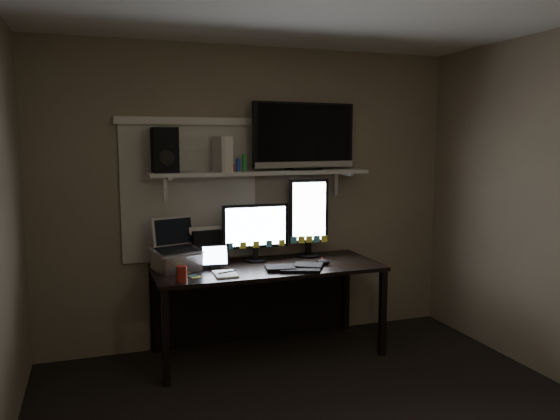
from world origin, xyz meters
name	(u,v)px	position (x,y,z in m)	size (l,w,h in m)	color
back_wall	(254,197)	(0.00, 1.80, 1.25)	(3.60, 3.60, 0.00)	#6B5C4D
window_blinds	(190,193)	(-0.55, 1.79, 1.30)	(1.10, 0.02, 1.10)	silver
desk	(263,283)	(0.00, 1.55, 0.55)	(1.80, 0.75, 0.73)	black
wall_shelf	(260,172)	(0.00, 1.62, 1.46)	(1.80, 0.35, 0.03)	#B3B4AF
monitor_landscape	(255,232)	(-0.05, 1.61, 0.97)	(0.56, 0.06, 0.49)	black
monitor_portrait	(309,217)	(0.44, 1.64, 1.07)	(0.34, 0.06, 0.68)	black
keyboard	(294,267)	(0.16, 1.26, 0.74)	(0.46, 0.18, 0.03)	black
mouse	(324,262)	(0.44, 1.32, 0.75)	(0.07, 0.12, 0.04)	black
notepad	(225,274)	(-0.39, 1.24, 0.74)	(0.16, 0.23, 0.01)	silver
tablet	(214,257)	(-0.43, 1.46, 0.83)	(0.22, 0.09, 0.20)	black
file_sorter	(206,246)	(-0.45, 1.66, 0.88)	(0.23, 0.11, 0.30)	black
laptop	(176,245)	(-0.71, 1.49, 0.93)	(0.35, 0.29, 0.40)	#B4B4B9
cup	(182,274)	(-0.73, 1.15, 0.79)	(0.08, 0.08, 0.11)	maroon
sticky_notes	(206,274)	(-0.52, 1.32, 0.73)	(0.30, 0.22, 0.00)	yellow
tv	(304,136)	(0.39, 1.64, 1.76)	(0.93, 0.17, 0.56)	black
game_console	(222,154)	(-0.32, 1.60, 1.62)	(0.07, 0.23, 0.28)	beige
speaker	(165,150)	(-0.76, 1.64, 1.65)	(0.19, 0.23, 0.34)	black
bottles	(238,163)	(-0.19, 1.59, 1.55)	(0.22, 0.05, 0.14)	#A50F0C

